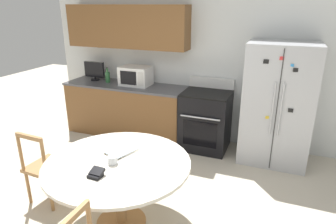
% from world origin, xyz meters
% --- Properties ---
extents(back_wall, '(5.20, 0.44, 2.60)m').
position_xyz_m(back_wall, '(-0.30, 2.59, 1.44)').
color(back_wall, silver).
rests_on(back_wall, ground_plane).
extents(kitchen_counter, '(2.12, 0.64, 0.90)m').
position_xyz_m(kitchen_counter, '(-1.15, 2.29, 0.45)').
color(kitchen_counter, brown).
rests_on(kitchen_counter, ground_plane).
extents(refrigerator, '(0.93, 0.71, 1.72)m').
position_xyz_m(refrigerator, '(1.30, 2.24, 0.86)').
color(refrigerator, '#B2B5BA').
rests_on(refrigerator, ground_plane).
extents(oven_range, '(0.72, 0.68, 1.08)m').
position_xyz_m(oven_range, '(0.27, 2.26, 0.47)').
color(oven_range, black).
rests_on(oven_range, ground_plane).
extents(microwave, '(0.50, 0.37, 0.31)m').
position_xyz_m(microwave, '(-0.97, 2.33, 1.06)').
color(microwave, white).
rests_on(microwave, kitchen_counter).
extents(countertop_tv, '(0.38, 0.16, 0.33)m').
position_xyz_m(countertop_tv, '(-1.80, 2.36, 1.08)').
color(countertop_tv, black).
rests_on(countertop_tv, kitchen_counter).
extents(counter_bottle, '(0.08, 0.08, 0.26)m').
position_xyz_m(counter_bottle, '(-1.51, 2.32, 1.00)').
color(counter_bottle, '#2D6B38').
rests_on(counter_bottle, kitchen_counter).
extents(dining_table, '(1.44, 1.44, 0.73)m').
position_xyz_m(dining_table, '(-0.08, 0.20, 0.62)').
color(dining_table, beige).
rests_on(dining_table, ground_plane).
extents(dining_chair_left, '(0.44, 0.44, 0.90)m').
position_xyz_m(dining_chair_left, '(-1.06, 0.24, 0.43)').
color(dining_chair_left, '#9E7042').
rests_on(dining_chair_left, ground_plane).
extents(candle_glass, '(0.09, 0.09, 0.08)m').
position_xyz_m(candle_glass, '(-0.10, 0.15, 0.77)').
color(candle_glass, silver).
rests_on(candle_glass, dining_table).
extents(wallet, '(0.12, 0.13, 0.07)m').
position_xyz_m(wallet, '(-0.12, -0.10, 0.76)').
color(wallet, black).
rests_on(wallet, dining_table).
extents(mail_stack, '(0.34, 0.37, 0.02)m').
position_xyz_m(mail_stack, '(-0.15, 0.39, 0.74)').
color(mail_stack, white).
rests_on(mail_stack, dining_table).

